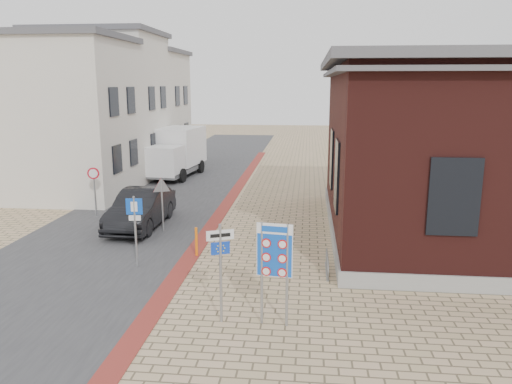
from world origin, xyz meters
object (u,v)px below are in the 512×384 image
at_px(bollard, 196,242).
at_px(border_sign, 275,253).
at_px(sedan, 141,209).
at_px(box_truck, 176,152).
at_px(essen_sign, 221,258).
at_px(parking_sign, 135,220).

bearing_deg(bollard, border_sign, -57.47).
bearing_deg(sedan, box_truck, 98.35).
height_order(box_truck, essen_sign, box_truck).
bearing_deg(essen_sign, parking_sign, 110.87).
height_order(border_sign, parking_sign, border_sign).
distance_m(border_sign, bollard, 5.77).
bearing_deg(box_truck, parking_sign, -73.03).
xyz_separation_m(border_sign, bollard, (-3.02, 4.73, -1.35)).
xyz_separation_m(sedan, border_sign, (6.10, -8.04, 1.07)).
relative_size(box_truck, bollard, 5.93).
distance_m(sedan, essen_sign, 9.40).
bearing_deg(box_truck, border_sign, -62.08).
xyz_separation_m(border_sign, essen_sign, (-1.32, 0.00, -0.17)).
xyz_separation_m(sedan, essen_sign, (4.78, -8.04, 0.91)).
bearing_deg(sedan, parking_sign, -72.60).
distance_m(border_sign, essen_sign, 1.33).
distance_m(box_truck, parking_sign, 16.39).
bearing_deg(sedan, border_sign, -52.34).
relative_size(essen_sign, parking_sign, 1.08).
bearing_deg(box_truck, bollard, -66.05).
bearing_deg(parking_sign, essen_sign, -52.82).
relative_size(sedan, box_truck, 0.78).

